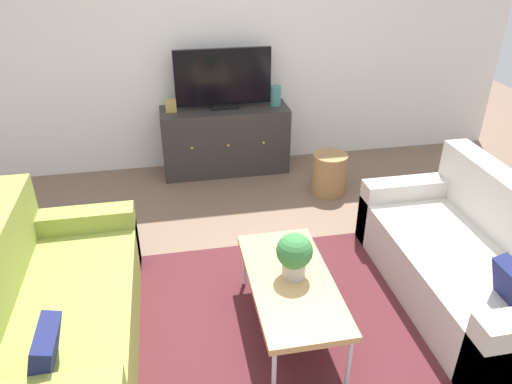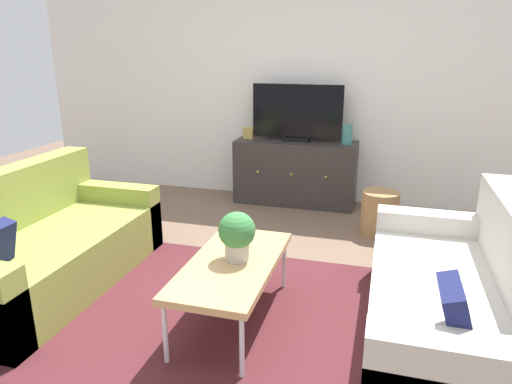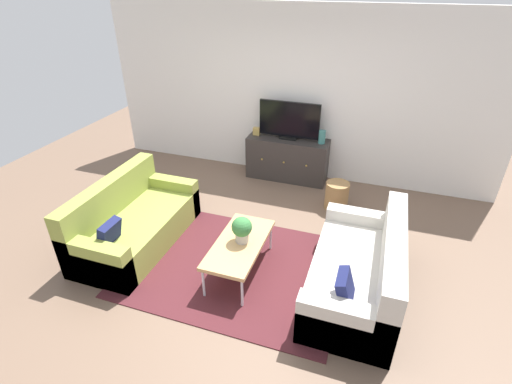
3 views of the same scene
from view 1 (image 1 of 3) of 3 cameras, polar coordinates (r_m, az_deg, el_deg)
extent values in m
plane|color=brown|center=(3.51, 1.90, -13.74)|extent=(10.00, 10.00, 0.00)
cube|color=white|center=(5.19, -4.20, 17.53)|extent=(6.40, 0.12, 2.70)
cube|color=#4C1E23|center=(3.40, 2.46, -15.35)|extent=(2.50, 1.90, 0.01)
cube|color=olive|center=(3.34, -21.69, -14.34)|extent=(0.88, 1.75, 0.41)
cube|color=olive|center=(3.90, -20.21, -5.68)|extent=(0.88, 0.18, 0.55)
cube|color=#191E4C|center=(2.72, -23.63, -17.10)|extent=(0.17, 0.30, 0.32)
cube|color=beige|center=(3.78, 22.95, -8.83)|extent=(0.88, 1.75, 0.41)
cube|color=beige|center=(3.85, 27.83, -5.35)|extent=(0.20, 1.75, 0.84)
cube|color=beige|center=(4.29, 17.80, -1.88)|extent=(0.88, 0.18, 0.55)
cube|color=tan|center=(3.12, 4.16, -10.55)|extent=(0.52, 1.09, 0.04)
cylinder|color=silver|center=(2.88, 2.14, -20.62)|extent=(0.03, 0.03, 0.38)
cylinder|color=silver|center=(2.98, 10.88, -19.09)|extent=(0.03, 0.03, 0.38)
cylinder|color=silver|center=(3.60, -1.40, -8.53)|extent=(0.03, 0.03, 0.38)
cylinder|color=silver|center=(3.68, 5.42, -7.72)|extent=(0.03, 0.03, 0.38)
cylinder|color=#B7B2A8|center=(3.10, 4.45, -9.02)|extent=(0.15, 0.15, 0.11)
sphere|color=#387A3D|center=(3.02, 4.55, -6.91)|extent=(0.23, 0.23, 0.23)
cube|color=#332D2B|center=(5.22, -3.63, 6.13)|extent=(1.33, 0.44, 0.71)
sphere|color=#B79338|center=(4.97, -7.55, 5.13)|extent=(0.03, 0.03, 0.03)
sphere|color=#B79338|center=(5.00, -3.29, 5.49)|extent=(0.03, 0.03, 0.03)
sphere|color=#B79338|center=(5.05, 0.91, 5.81)|extent=(0.03, 0.03, 0.03)
cube|color=black|center=(5.11, -3.79, 10.07)|extent=(0.28, 0.16, 0.04)
cube|color=black|center=(5.02, -3.90, 13.35)|extent=(0.98, 0.04, 0.57)
cylinder|color=teal|center=(5.15, 2.33, 11.26)|extent=(0.11, 0.11, 0.21)
cube|color=tan|center=(5.04, -10.00, 9.98)|extent=(0.11, 0.07, 0.13)
cylinder|color=#9E7547|center=(4.86, 8.60, 2.14)|extent=(0.34, 0.34, 0.41)
camera|label=2|loc=(1.68, 73.18, -19.11)|focal=32.57mm
camera|label=3|loc=(2.23, 109.57, 8.93)|focal=26.70mm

